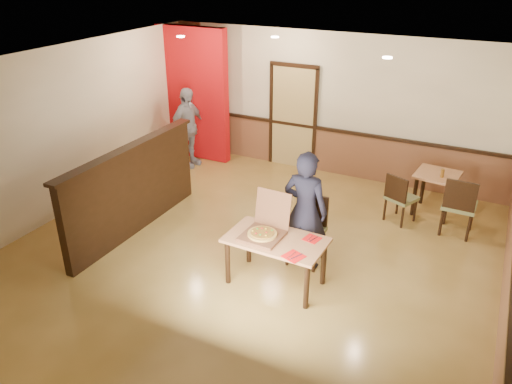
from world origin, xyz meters
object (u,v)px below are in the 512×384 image
side_chair_left (400,196)px  passerby (188,128)px  side_chair_right (459,204)px  side_table (436,183)px  main_table (276,246)px  condiment (442,173)px  diner (305,211)px  diner_chair (308,227)px  pizza_box (264,231)px

side_chair_left → passerby: (-4.50, 0.51, 0.36)m
side_chair_left → passerby: bearing=17.4°
side_chair_left → passerby: passerby is taller
side_chair_right → side_table: bearing=-52.9°
passerby → side_table: bearing=-81.4°
side_chair_right → main_table: bearing=52.0°
main_table → side_table: 3.49m
passerby → side_chair_right: bearing=-88.0°
side_table → passerby: size_ratio=0.45×
main_table → side_chair_right: (2.04, 2.48, -0.05)m
main_table → condiment: condiment is taller
passerby → condiment: size_ratio=11.36×
side_chair_right → diner: bearing=46.5°
diner_chair → condiment: (1.50, 2.22, 0.27)m
side_table → condiment: bearing=-57.1°
side_chair_right → diner: 2.67m
diner_chair → diner: bearing=-91.4°
diner → side_chair_right: bearing=-135.0°
diner_chair → side_chair_right: side_chair_right is taller
diner_chair → side_chair_right: 2.54m
condiment → side_table: bearing=122.9°
main_table → passerby: size_ratio=0.80×
main_table → side_table: bearing=64.4°
main_table → side_chair_right: 3.21m
pizza_box → side_chair_left: bearing=64.8°
main_table → side_table: (1.59, 3.10, -0.03)m
diner_chair → passerby: size_ratio=0.59×
main_table → diner_chair: 0.78m
main_table → pizza_box: size_ratio=2.13×
side_chair_left → diner: (-0.95, -1.89, 0.41)m
main_table → diner: bearing=76.1°
diner → passerby: diner is taller
pizza_box → condiment: 3.50m
pizza_box → diner: bearing=62.1°
diner → diner_chair: bearing=-90.2°
side_chair_right → pizza_box: (-2.22, -2.47, 0.23)m
main_table → side_chair_left: bearing=67.4°
side_chair_left → condiment: condiment is taller
pizza_box → passerby: bearing=139.3°
passerby → diner: bearing=-116.5°
side_chair_left → condiment: size_ratio=5.87×
diner_chair → side_table: size_ratio=1.31×
side_chair_left → passerby: 4.54m
main_table → side_table: side_table is taller
diner_chair → side_chair_left: size_ratio=1.15×
side_chair_left → condiment: bearing=-115.1°
diner → side_chair_left: bearing=-116.6°
side_chair_left → side_chair_right: side_chair_right is taller
side_table → pizza_box: pizza_box is taller
side_chair_right → condiment: size_ratio=6.81×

